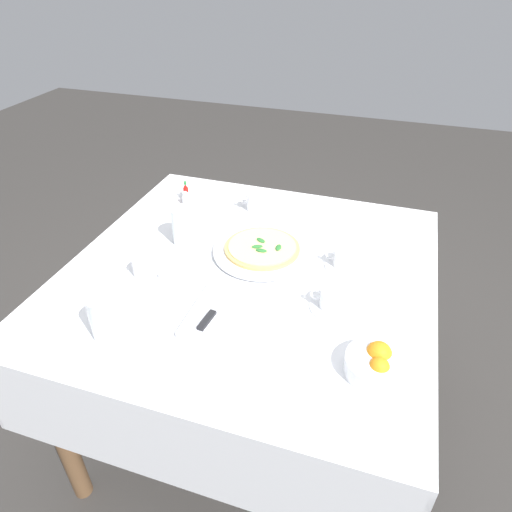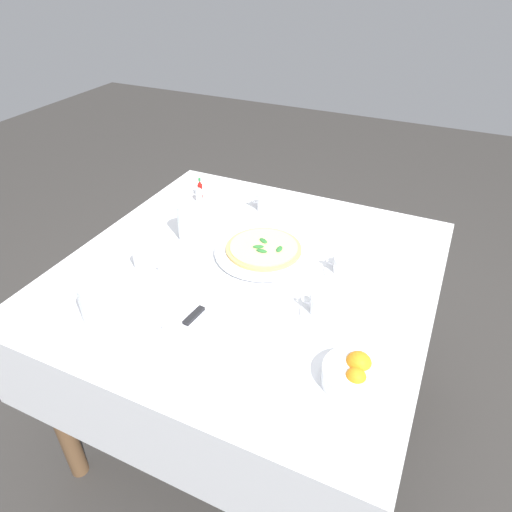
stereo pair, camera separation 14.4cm
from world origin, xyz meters
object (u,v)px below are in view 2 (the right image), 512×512
at_px(coffee_cup_near_left, 324,306).
at_px(pepper_shaker, 199,195).
at_px(pizza_plate, 264,252).
at_px(napkin_folded, 205,310).
at_px(coffee_cup_left_edge, 146,260).
at_px(water_glass_far_left, 96,307).
at_px(pizza, 264,248).
at_px(citrus_bowl, 355,374).
at_px(coffee_cup_center_back, 267,203).
at_px(dinner_knife, 205,305).
at_px(hot_sauce_bottle, 200,190).
at_px(salt_shaker, 202,188).
at_px(water_glass_near_right, 189,224).
at_px(coffee_cup_right_edge, 346,266).

xyz_separation_m(coffee_cup_near_left, pepper_shaker, (0.43, 0.65, -0.00)).
height_order(pizza_plate, napkin_folded, napkin_folded).
height_order(coffee_cup_left_edge, napkin_folded, coffee_cup_left_edge).
relative_size(coffee_cup_near_left, water_glass_far_left, 1.03).
bearing_deg(coffee_cup_left_edge, pizza, -53.80).
xyz_separation_m(pizza_plate, citrus_bowl, (-0.39, -0.40, 0.02)).
distance_m(coffee_cup_center_back, water_glass_far_left, 0.77).
bearing_deg(dinner_knife, coffee_cup_center_back, 13.17).
distance_m(coffee_cup_near_left, hot_sauce_bottle, 0.80).
bearing_deg(pizza, coffee_cup_near_left, -126.08).
bearing_deg(hot_sauce_bottle, napkin_folded, -148.37).
xyz_separation_m(coffee_cup_near_left, hot_sauce_bottle, (0.45, 0.66, 0.01)).
bearing_deg(dinner_knife, salt_shaker, 37.11).
distance_m(coffee_cup_center_back, pepper_shaker, 0.28).
height_order(pizza_plate, salt_shaker, salt_shaker).
bearing_deg(water_glass_near_right, coffee_cup_center_back, -29.76).
bearing_deg(coffee_cup_left_edge, coffee_cup_center_back, -21.49).
relative_size(pizza, hot_sauce_bottle, 2.95).
distance_m(pizza_plate, napkin_folded, 0.33).
distance_m(coffee_cup_near_left, coffee_cup_right_edge, 0.21).
bearing_deg(hot_sauce_bottle, water_glass_near_right, -156.30).
bearing_deg(coffee_cup_center_back, salt_shaker, 86.42).
xyz_separation_m(water_glass_near_right, napkin_folded, (-0.31, -0.24, -0.05)).
distance_m(coffee_cup_right_edge, water_glass_near_right, 0.54).
xyz_separation_m(coffee_cup_left_edge, salt_shaker, (0.51, 0.10, -0.00)).
bearing_deg(dinner_knife, pepper_shaker, 38.15).
relative_size(water_glass_near_right, dinner_knife, 0.66).
distance_m(coffee_cup_center_back, coffee_cup_right_edge, 0.45).
relative_size(coffee_cup_near_left, citrus_bowl, 0.88).
distance_m(napkin_folded, dinner_knife, 0.01).
relative_size(coffee_cup_right_edge, water_glass_far_left, 1.03).
height_order(pizza, water_glass_far_left, water_glass_far_left).
xyz_separation_m(coffee_cup_center_back, pepper_shaker, (-0.04, 0.28, -0.01)).
bearing_deg(pizza_plate, coffee_cup_center_back, 21.56).
xyz_separation_m(salt_shaker, pepper_shaker, (-0.06, -0.02, 0.00)).
height_order(coffee_cup_near_left, pepper_shaker, coffee_cup_near_left).
xyz_separation_m(coffee_cup_center_back, coffee_cup_right_edge, (-0.26, -0.37, -0.01)).
relative_size(salt_shaker, pepper_shaker, 1.00).
xyz_separation_m(coffee_cup_near_left, water_glass_near_right, (0.18, 0.54, 0.03)).
relative_size(coffee_cup_near_left, pepper_shaker, 2.36).
distance_m(coffee_cup_left_edge, napkin_folded, 0.29).
bearing_deg(pepper_shaker, pizza_plate, -121.36).
relative_size(coffee_cup_left_edge, salt_shaker, 2.34).
bearing_deg(pepper_shaker, citrus_bowl, -128.33).
relative_size(water_glass_near_right, napkin_folded, 0.59).
bearing_deg(coffee_cup_left_edge, water_glass_far_left, -172.24).
xyz_separation_m(water_glass_near_right, dinner_knife, (-0.31, -0.24, -0.03)).
height_order(pizza_plate, coffee_cup_left_edge, coffee_cup_left_edge).
bearing_deg(hot_sauce_bottle, coffee_cup_center_back, -88.08).
bearing_deg(salt_shaker, hot_sauce_bottle, -160.35).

